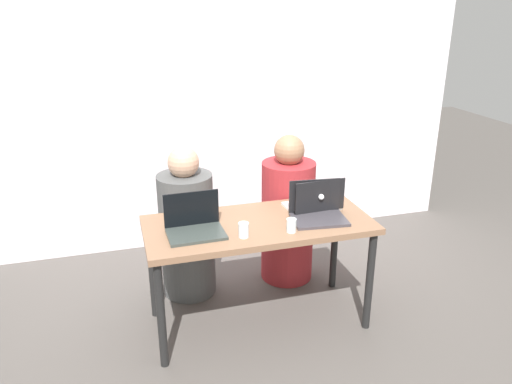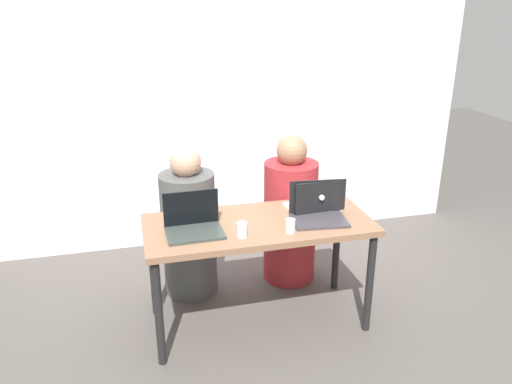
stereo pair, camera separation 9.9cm
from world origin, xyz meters
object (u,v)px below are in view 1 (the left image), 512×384
at_px(person_on_right, 288,217).
at_px(laptop_front_right, 318,211).
at_px(laptop_front_left, 194,225).
at_px(water_glass_right, 291,226).
at_px(laptop_back_right, 314,203).
at_px(person_on_left, 187,230).
at_px(water_glass_left, 244,231).

bearing_deg(person_on_right, laptop_front_right, 85.33).
xyz_separation_m(laptop_front_left, water_glass_right, (0.56, -0.15, -0.01)).
distance_m(laptop_front_left, laptop_front_right, 0.79).
distance_m(laptop_front_left, laptop_back_right, 0.84).
distance_m(person_on_left, water_glass_left, 0.79).
bearing_deg(person_on_right, person_on_left, -3.83).
xyz_separation_m(laptop_front_right, water_glass_right, (-0.23, -0.14, -0.01)).
relative_size(person_on_left, water_glass_right, 13.14).
height_order(laptop_front_left, laptop_front_right, laptop_front_right).
height_order(person_on_left, laptop_front_right, person_on_left).
bearing_deg(water_glass_left, laptop_front_right, 13.87).
bearing_deg(water_glass_left, water_glass_right, -2.69).
height_order(person_on_right, laptop_front_left, person_on_right).
relative_size(water_glass_right, water_glass_left, 0.94).
distance_m(person_on_left, person_on_right, 0.77).
height_order(person_on_right, laptop_front_right, person_on_right).
bearing_deg(person_on_right, water_glass_left, 48.80).
bearing_deg(water_glass_left, laptop_front_left, 152.23).
relative_size(laptop_back_right, water_glass_left, 4.03).
bearing_deg(person_on_right, water_glass_right, 67.64).
bearing_deg(water_glass_left, laptop_back_right, 25.65).
height_order(person_on_left, laptop_front_left, person_on_left).
height_order(person_on_right, laptop_back_right, person_on_right).
relative_size(person_on_left, laptop_back_right, 3.08).
bearing_deg(laptop_front_left, laptop_back_right, 7.37).
relative_size(laptop_front_left, water_glass_left, 3.81).
bearing_deg(laptop_back_right, water_glass_left, 22.07).
xyz_separation_m(person_on_left, water_glass_left, (0.24, -0.70, 0.28)).
xyz_separation_m(person_on_left, water_glass_right, (0.53, -0.71, 0.28)).
relative_size(laptop_front_left, water_glass_right, 4.04).
xyz_separation_m(person_on_right, water_glass_left, (-0.53, -0.70, 0.27)).
bearing_deg(laptop_front_right, person_on_left, 149.60).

